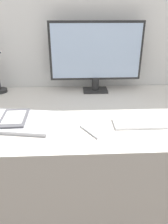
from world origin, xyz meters
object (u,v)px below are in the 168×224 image
(ereader, at_px, (14,118))
(pen, at_px, (89,132))
(monitor, at_px, (96,54))
(keyboard, at_px, (149,123))
(laptop, at_px, (19,121))

(ereader, distance_m, pen, 0.37)
(monitor, height_order, pen, monitor)
(ereader, bearing_deg, keyboard, -4.75)
(monitor, relative_size, keyboard, 1.69)
(pen, bearing_deg, laptop, 161.69)
(monitor, bearing_deg, pen, -98.43)
(keyboard, bearing_deg, ereader, 175.25)
(laptop, distance_m, pen, 0.34)
(keyboard, distance_m, ereader, 0.64)
(monitor, height_order, laptop, monitor)
(keyboard, bearing_deg, laptop, 176.11)
(monitor, xyz_separation_m, ereader, (-0.43, -0.41, -0.22))
(keyboard, distance_m, pen, 0.30)
(keyboard, xyz_separation_m, pen, (-0.29, -0.07, -0.00))
(ereader, bearing_deg, monitor, 44.03)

